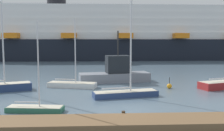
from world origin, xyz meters
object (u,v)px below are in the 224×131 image
Objects in this scene: channel_buoy_0 at (169,86)px; cruise_ship at (122,37)px; sailboat_6 at (72,84)px; sailboat_4 at (0,86)px; sailboat_3 at (35,108)px; sailboat_1 at (126,91)px; fishing_boat_1 at (116,73)px.

cruise_ship reaches higher than channel_buoy_0.
sailboat_4 is at bearing -152.13° from sailboat_6.
sailboat_3 is 0.86× the size of sailboat_6.
sailboat_6 is 44.13m from cruise_ship.
sailboat_1 is at bearing -95.05° from cruise_ship.
sailboat_1 is 6.55m from channel_buoy_0.
channel_buoy_0 is at bearing 41.14° from sailboat_3.
cruise_ship is (9.56, 42.67, 5.92)m from sailboat_6.
sailboat_3 is at bearing -159.60° from sailboat_1.
cruise_ship is at bearing 90.98° from sailboat_6.
sailboat_4 is (-12.92, 3.22, 0.01)m from sailboat_1.
sailboat_1 is 1.82× the size of sailboat_3.
sailboat_4 is at bearing -177.93° from channel_buoy_0.
fishing_boat_1 is at bearing 138.92° from channel_buoy_0.
sailboat_1 is 1.01× the size of sailboat_4.
sailboat_4 reaches higher than sailboat_3.
cruise_ship reaches higher than fishing_boat_1.
fishing_boat_1 is at bearing 69.79° from sailboat_3.
fishing_boat_1 is at bearing 80.50° from sailboat_1.
sailboat_3 is 53.94m from cruise_ship.
sailboat_1 is 8.67m from sailboat_3.
sailboat_1 is 1.57× the size of sailboat_6.
sailboat_6 is 0.08× the size of cruise_ship.
sailboat_4 is 47.98m from cruise_ship.
sailboat_4 is 1.56× the size of sailboat_6.
sailboat_6 is at bearing 125.63° from sailboat_1.
sailboat_1 is 9.60× the size of channel_buoy_0.
channel_buoy_0 is (5.27, 3.88, -0.29)m from sailboat_1.
sailboat_1 reaches higher than channel_buoy_0.
channel_buoy_0 is at bearing 7.25° from sailboat_6.
fishing_boat_1 is (6.93, 13.45, 0.83)m from sailboat_3.
cruise_ship is at bearing 73.22° from sailboat_1.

